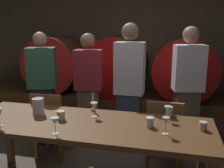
% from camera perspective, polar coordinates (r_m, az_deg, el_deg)
% --- Properties ---
extents(back_wall, '(6.10, 0.24, 2.44)m').
position_cam_1_polar(back_wall, '(4.92, 2.77, 7.44)').
color(back_wall, brown).
rests_on(back_wall, ground).
extents(barrel_shelf, '(5.49, 0.90, 0.53)m').
position_cam_1_polar(barrel_shelf, '(4.58, 1.33, -5.20)').
color(barrel_shelf, brown).
rests_on(barrel_shelf, ground).
extents(wine_barrel_left, '(0.99, 0.90, 0.99)m').
position_cam_1_polar(wine_barrel_left, '(4.77, -11.94, 4.52)').
color(wine_barrel_left, '#513319').
rests_on(wine_barrel_left, barrel_shelf).
extents(wine_barrel_center, '(0.99, 0.90, 0.99)m').
position_cam_1_polar(wine_barrel_center, '(4.41, 1.23, 4.12)').
color(wine_barrel_center, brown).
rests_on(wine_barrel_center, barrel_shelf).
extents(wine_barrel_right, '(0.99, 0.90, 0.99)m').
position_cam_1_polar(wine_barrel_right, '(4.31, 15.85, 3.43)').
color(wine_barrel_right, brown).
rests_on(wine_barrel_right, barrel_shelf).
extents(dining_table, '(2.43, 0.82, 0.78)m').
position_cam_1_polar(dining_table, '(2.54, -5.85, -10.06)').
color(dining_table, brown).
rests_on(dining_table, ground).
extents(chair_left, '(0.42, 0.42, 0.88)m').
position_cam_1_polar(chair_left, '(3.40, -13.59, -8.18)').
color(chair_left, brown).
rests_on(chair_left, ground).
extents(chair_right, '(0.41, 0.41, 0.88)m').
position_cam_1_polar(chair_right, '(3.08, 11.57, -10.41)').
color(chair_right, brown).
rests_on(chair_right, ground).
extents(guest_far_left, '(0.43, 0.34, 1.61)m').
position_cam_1_polar(guest_far_left, '(3.73, -15.14, -1.07)').
color(guest_far_left, black).
rests_on(guest_far_left, ground).
extents(guest_center_left, '(0.41, 0.28, 1.59)m').
position_cam_1_polar(guest_center_left, '(3.66, -5.19, -1.02)').
color(guest_center_left, brown).
rests_on(guest_center_left, ground).
extents(guest_center_right, '(0.38, 0.25, 1.73)m').
position_cam_1_polar(guest_center_right, '(3.38, 3.90, -0.80)').
color(guest_center_right, '#33384C').
rests_on(guest_center_right, ground).
extents(guest_far_right, '(0.42, 0.32, 1.69)m').
position_cam_1_polar(guest_far_right, '(3.47, 16.44, -1.40)').
color(guest_far_right, brown).
rests_on(guest_far_right, ground).
extents(candle_center, '(0.05, 0.05, 0.23)m').
position_cam_1_polar(candle_center, '(2.80, -4.26, -4.77)').
color(candle_center, olive).
rests_on(candle_center, dining_table).
extents(pitcher, '(0.12, 0.12, 0.17)m').
position_cam_1_polar(pitcher, '(2.81, -16.12, -4.79)').
color(pitcher, silver).
rests_on(pitcher, dining_table).
extents(wine_glass_center_left, '(0.07, 0.07, 0.15)m').
position_cam_1_polar(wine_glass_center_left, '(2.26, -12.61, -8.21)').
color(wine_glass_center_left, white).
rests_on(wine_glass_center_left, dining_table).
extents(wine_glass_center_right, '(0.07, 0.07, 0.15)m').
position_cam_1_polar(wine_glass_center_right, '(2.62, -4.02, -5.12)').
color(wine_glass_center_right, white).
rests_on(wine_glass_center_right, dining_table).
extents(wine_glass_right, '(0.06, 0.06, 0.15)m').
position_cam_1_polar(wine_glass_right, '(2.25, 11.90, -8.22)').
color(wine_glass_right, silver).
rests_on(wine_glass_right, dining_table).
extents(wine_glass_far_right, '(0.07, 0.07, 0.15)m').
position_cam_1_polar(wine_glass_far_right, '(2.57, 12.32, -5.69)').
color(wine_glass_far_right, silver).
rests_on(wine_glass_far_right, dining_table).
extents(cup_far_left, '(0.08, 0.08, 0.09)m').
position_cam_1_polar(cup_far_left, '(2.60, -11.32, -6.86)').
color(cup_far_left, beige).
rests_on(cup_far_left, dining_table).
extents(cup_center_left, '(0.07, 0.07, 0.09)m').
position_cam_1_polar(cup_center_left, '(2.41, 8.44, -8.40)').
color(cup_center_left, white).
rests_on(cup_center_left, dining_table).
extents(cup_center_right, '(0.07, 0.07, 0.11)m').
position_cam_1_polar(cup_center_right, '(2.69, 12.64, -6.08)').
color(cup_center_right, silver).
rests_on(cup_center_right, dining_table).
extents(cup_far_right, '(0.07, 0.07, 0.08)m').
position_cam_1_polar(cup_far_right, '(2.46, 19.62, -8.77)').
color(cup_far_right, beige).
rests_on(cup_far_right, dining_table).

